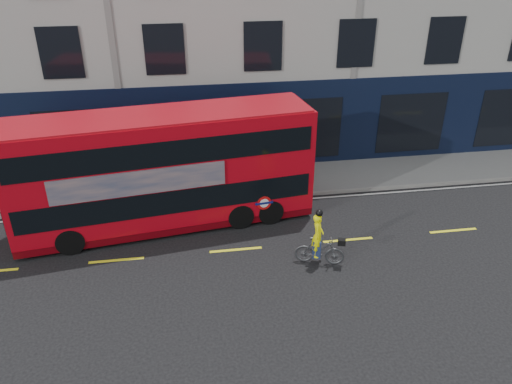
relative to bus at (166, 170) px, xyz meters
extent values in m
plane|color=black|center=(-1.79, -3.70, -2.18)|extent=(120.00, 120.00, 0.00)
cube|color=slate|center=(-1.79, 2.80, -2.12)|extent=(60.00, 3.00, 0.12)
cube|color=gray|center=(-1.79, 1.30, -2.12)|extent=(60.00, 0.12, 0.13)
cube|color=black|center=(-1.79, 4.28, -0.18)|extent=(50.00, 0.08, 4.00)
cube|color=silver|center=(-1.79, 1.00, -2.18)|extent=(58.00, 0.10, 0.01)
cube|color=#B50713|center=(-0.04, 0.00, 0.13)|extent=(10.73, 3.75, 3.77)
cube|color=#5A0309|center=(-0.04, 0.00, -1.90)|extent=(10.72, 3.71, 0.29)
cube|color=black|center=(-0.04, 0.00, -0.70)|extent=(10.32, 3.74, 0.86)
cube|color=black|center=(-0.04, 0.00, 1.11)|extent=(10.32, 3.74, 0.86)
cube|color=maroon|center=(-0.04, 0.00, 2.04)|extent=(10.51, 3.63, 0.08)
cube|color=black|center=(5.19, 0.69, -0.70)|extent=(0.32, 2.14, 0.86)
cube|color=black|center=(5.19, 0.69, 1.11)|extent=(0.32, 2.14, 0.86)
cube|color=black|center=(-5.27, -0.70, -0.70)|extent=(0.32, 2.14, 0.86)
cube|color=gray|center=(-0.83, -1.34, 0.20)|extent=(5.68, 0.80, 0.86)
cylinder|color=red|center=(3.43, -0.78, -1.23)|extent=(0.53, 0.09, 0.53)
cylinder|color=white|center=(3.43, -0.78, -1.23)|extent=(0.34, 0.07, 0.34)
cube|color=#0C1459|center=(3.44, -0.79, -1.23)|extent=(0.67, 0.11, 0.09)
cylinder|color=black|center=(3.56, 0.48, -1.71)|extent=(1.27, 2.54, 0.95)
cylinder|color=black|center=(2.42, 0.32, -1.71)|extent=(1.27, 2.54, 0.95)
cylinder|color=black|center=(-3.45, -0.46, -1.71)|extent=(1.27, 2.54, 0.95)
imported|color=#45474A|center=(4.82, -3.38, -1.69)|extent=(1.69, 0.94, 0.98)
imported|color=#DEDE03|center=(4.73, -3.35, -1.12)|extent=(0.52, 0.64, 1.51)
cube|color=black|center=(5.47, -3.59, -1.28)|extent=(0.30, 0.26, 0.19)
cube|color=#1D284E|center=(4.73, -3.35, -1.61)|extent=(0.36, 0.40, 0.62)
sphere|color=black|center=(4.73, -3.35, -0.29)|extent=(0.23, 0.23, 0.23)
camera|label=1|loc=(0.69, -16.37, 7.53)|focal=35.00mm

